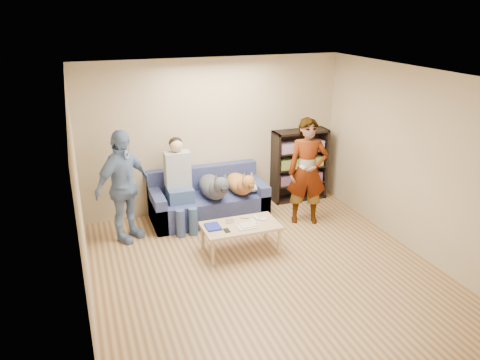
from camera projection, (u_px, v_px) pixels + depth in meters
name	position (u px, v px, depth m)	size (l,w,h in m)	color
ground	(271.00, 277.00, 6.17)	(5.00, 5.00, 0.00)	brown
ceiling	(276.00, 78.00, 5.27)	(5.00, 5.00, 0.00)	white
wall_back	(214.00, 136.00, 7.92)	(4.50, 4.50, 0.00)	tan
wall_front	(407.00, 297.00, 3.51)	(4.50, 4.50, 0.00)	tan
wall_left	(81.00, 211.00, 5.00)	(5.00, 5.00, 0.00)	tan
wall_right	(423.00, 165.00, 6.44)	(5.00, 5.00, 0.00)	tan
blanket	(251.00, 186.00, 7.89)	(0.45, 0.38, 0.16)	#A7A7AB
person_standing_right	(307.00, 172.00, 7.49)	(0.64, 0.42, 1.74)	gray
person_standing_left	(123.00, 187.00, 6.91)	(1.00, 0.42, 1.71)	#798CC2
held_controller	(302.00, 167.00, 7.19)	(0.04, 0.12, 0.03)	silver
notebook_blue	(213.00, 227.00, 6.61)	(0.20, 0.26, 0.03)	#1B2596
papers	(246.00, 227.00, 6.62)	(0.26, 0.20, 0.01)	beige
magazine	(248.00, 225.00, 6.64)	(0.22, 0.17, 0.01)	beige
camera_silver	(230.00, 221.00, 6.75)	(0.11, 0.06, 0.05)	#B4B4B9
controller_a	(256.00, 218.00, 6.87)	(0.04, 0.13, 0.03)	silver
controller_b	(263.00, 220.00, 6.82)	(0.09, 0.06, 0.03)	silver
headphone_cup_a	(254.00, 223.00, 6.74)	(0.07, 0.07, 0.02)	white
headphone_cup_b	(252.00, 220.00, 6.81)	(0.07, 0.07, 0.02)	white
pen_orange	(243.00, 229.00, 6.55)	(0.01, 0.01, 0.14)	orange
pen_black	(244.00, 218.00, 6.89)	(0.01, 0.01, 0.14)	black
wallet	(227.00, 230.00, 6.51)	(0.07, 0.12, 0.01)	black
sofa	(208.00, 202.00, 7.84)	(1.90, 0.85, 0.82)	#515B93
person_seated	(179.00, 180.00, 7.40)	(0.40, 0.73, 1.47)	#3E5D8A
dog_gray	(214.00, 187.00, 7.53)	(0.39, 1.24, 0.57)	#494D53
dog_tan	(241.00, 184.00, 7.72)	(0.35, 1.14, 0.51)	#B67F37
coffee_table	(241.00, 228.00, 6.71)	(1.10, 0.60, 0.42)	tan
bookshelf	(299.00, 164.00, 8.48)	(1.00, 0.34, 1.30)	black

